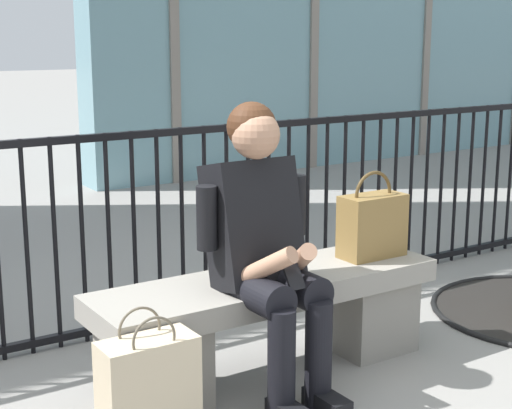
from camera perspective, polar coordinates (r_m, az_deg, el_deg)
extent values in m
plane|color=gray|center=(3.56, 0.90, -12.17)|extent=(60.00, 60.00, 0.00)
cube|color=gray|center=(3.42, 0.93, -6.05)|extent=(1.60, 0.44, 0.10)
cube|color=gray|center=(3.24, -7.49, -11.50)|extent=(0.36, 0.37, 0.35)
cube|color=gray|center=(3.82, 7.95, -7.74)|extent=(0.36, 0.37, 0.35)
cylinder|color=black|center=(3.15, -0.20, -6.32)|extent=(0.15, 0.40, 0.15)
cylinder|color=black|center=(3.08, 1.87, -11.64)|extent=(0.11, 0.11, 0.45)
cylinder|color=black|center=(3.24, 2.47, -5.76)|extent=(0.15, 0.40, 0.15)
cylinder|color=black|center=(3.18, 4.57, -10.88)|extent=(0.11, 0.11, 0.45)
cube|color=black|center=(3.22, 5.19, -14.26)|extent=(0.09, 0.22, 0.08)
cube|color=black|center=(3.24, -0.22, -1.35)|extent=(0.36, 0.30, 0.55)
cylinder|color=black|center=(3.12, -3.62, -0.98)|extent=(0.08, 0.08, 0.26)
cylinder|color=tan|center=(3.05, 0.78, -4.56)|extent=(0.16, 0.28, 0.20)
cylinder|color=black|center=(3.35, 2.93, -0.03)|extent=(0.08, 0.08, 0.26)
cylinder|color=tan|center=(3.14, 3.20, -4.08)|extent=(0.16, 0.28, 0.20)
cube|color=black|center=(3.06, 2.65, -4.95)|extent=(0.07, 0.10, 0.13)
sphere|color=tan|center=(3.16, -0.03, 5.11)|extent=(0.20, 0.20, 0.20)
sphere|color=#472816|center=(3.18, -0.33, 5.71)|extent=(0.20, 0.20, 0.20)
cube|color=olive|center=(3.70, 8.48, -1.56)|extent=(0.31, 0.16, 0.30)
torus|color=brown|center=(3.66, 8.56, 0.76)|extent=(0.22, 0.02, 0.22)
cube|color=beige|center=(2.90, -7.83, -13.65)|extent=(0.35, 0.17, 0.43)
torus|color=#685E4C|center=(2.75, -7.44, -9.73)|extent=(0.17, 0.01, 0.17)
torus|color=#685E4C|center=(2.85, -8.48, -8.97)|extent=(0.17, 0.01, 0.17)
cylinder|color=black|center=(3.75, -16.38, -3.14)|extent=(0.02, 0.02, 1.02)
cylinder|color=black|center=(3.78, -14.44, -2.87)|extent=(0.02, 0.02, 1.02)
cylinder|color=black|center=(3.83, -12.54, -2.60)|extent=(0.02, 0.02, 1.02)
cylinder|color=black|center=(3.87, -10.68, -2.34)|extent=(0.02, 0.02, 1.02)
cylinder|color=black|center=(3.93, -8.88, -2.08)|extent=(0.02, 0.02, 1.02)
cylinder|color=black|center=(3.98, -7.12, -1.82)|extent=(0.02, 0.02, 1.02)
cylinder|color=black|center=(4.04, -5.41, -1.57)|extent=(0.02, 0.02, 1.02)
cylinder|color=black|center=(4.10, -3.75, -1.33)|extent=(0.02, 0.02, 1.02)
cylinder|color=black|center=(4.17, -2.14, -1.09)|extent=(0.02, 0.02, 1.02)
cylinder|color=black|center=(4.24, -0.58, -0.86)|extent=(0.02, 0.02, 1.02)
cylinder|color=black|center=(4.31, 0.92, -0.63)|extent=(0.02, 0.02, 1.02)
cylinder|color=black|center=(4.38, 2.37, -0.42)|extent=(0.02, 0.02, 1.02)
cylinder|color=black|center=(4.46, 3.78, -0.21)|extent=(0.02, 0.02, 1.02)
cylinder|color=black|center=(4.54, 5.13, -0.01)|extent=(0.02, 0.02, 1.02)
cylinder|color=black|center=(4.63, 6.44, 0.19)|extent=(0.02, 0.02, 1.02)
cylinder|color=black|center=(4.71, 7.70, 0.38)|extent=(0.02, 0.02, 1.02)
cylinder|color=black|center=(4.80, 8.91, 0.56)|extent=(0.02, 0.02, 1.02)
cylinder|color=black|center=(4.89, 10.08, 0.73)|extent=(0.02, 0.02, 1.02)
cylinder|color=black|center=(4.98, 11.21, 0.90)|extent=(0.02, 0.02, 1.02)
cylinder|color=black|center=(5.07, 12.30, 1.06)|extent=(0.02, 0.02, 1.02)
cylinder|color=black|center=(5.17, 13.35, 1.22)|extent=(0.02, 0.02, 1.02)
cylinder|color=black|center=(5.27, 14.36, 1.37)|extent=(0.02, 0.02, 1.02)
cylinder|color=black|center=(5.37, 15.33, 1.51)|extent=(0.02, 0.02, 1.02)
cylinder|color=black|center=(5.47, 16.26, 1.65)|extent=(0.02, 0.02, 1.02)
cylinder|color=black|center=(5.57, 17.17, 1.78)|extent=(0.02, 0.02, 1.02)
cylinder|color=black|center=(5.67, 18.04, 1.91)|extent=(0.02, 0.02, 1.02)
cube|color=black|center=(4.17, -5.28, -7.71)|extent=(7.53, 0.04, 0.04)
cube|color=black|center=(3.95, -5.55, 5.34)|extent=(7.53, 0.04, 0.04)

